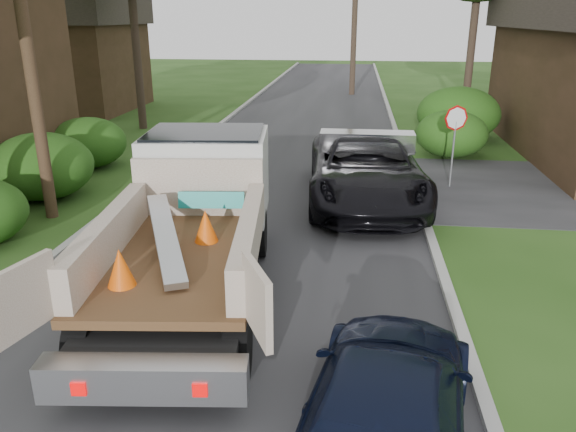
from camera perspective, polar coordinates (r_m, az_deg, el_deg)
The scene contains 14 objects.
ground at distance 9.61m, azimuth -7.73°, elevation -11.42°, with size 120.00×120.00×0.00m, color #224313.
road at distance 18.74m, azimuth -0.30°, elevation 4.43°, with size 8.00×90.00×0.02m, color #28282B.
curb_left at distance 19.64m, azimuth -12.30°, elevation 4.85°, with size 0.20×90.00×0.12m, color #9E9E99.
curb_right at distance 18.69m, azimuth 12.30°, elevation 4.10°, with size 0.20×90.00×0.12m, color #9E9E99.
stop_sign at distance 17.50m, azimuth 16.62°, elevation 8.47°, with size 0.71×0.32×2.48m.
utility_pole at distance 15.04m, azimuth -25.48°, elevation 18.80°, with size 2.42×1.25×10.00m.
house_left_far at distance 33.87m, azimuth -21.73°, elevation 15.17°, with size 7.56×7.56×6.00m.
hedge_left_b at distance 17.34m, azimuth -23.76°, elevation 4.66°, with size 2.86×2.86×1.87m, color #154610.
hedge_left_c at distance 20.49m, azimuth -19.69°, elevation 7.04°, with size 2.60×2.60×1.70m, color #154610.
hedge_right_a at distance 21.64m, azimuth 16.29°, elevation 8.02°, with size 2.60×2.60×1.70m, color #154610.
hedge_right_b at distance 24.63m, azimuth 16.91°, elevation 9.90°, with size 3.38×3.38×2.21m, color #154610.
flatbed_truck at distance 11.03m, azimuth -9.16°, elevation 1.00°, with size 3.62×7.29×2.67m.
black_pickup at distance 15.73m, azimuth 7.92°, elevation 4.71°, with size 3.06×6.64×1.84m, color black.
navy_suv at distance 6.94m, azimuth 9.88°, elevation -18.59°, with size 1.89×4.66×1.35m, color black.
Camera 1 is at (2.21, -7.95, 4.94)m, focal length 35.00 mm.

